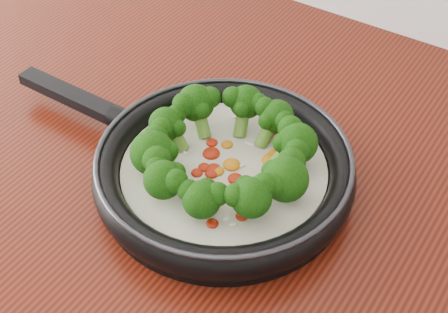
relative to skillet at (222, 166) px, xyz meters
The scene contains 1 object.
skillet is the anchor object (origin of this frame).
Camera 1 is at (0.23, 0.59, 1.47)m, focal length 53.05 mm.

